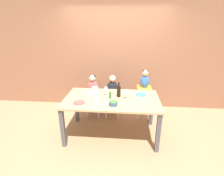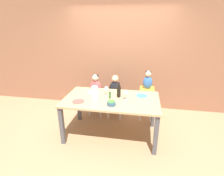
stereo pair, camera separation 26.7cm
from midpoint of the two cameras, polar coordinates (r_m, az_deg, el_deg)
The scene contains 18 objects.
ground_plane at distance 3.62m, azimuth 1.97°, elevation -14.75°, with size 14.00×14.00×0.00m, color #9E7A56.
wall_back at distance 4.39m, azimuth 4.79°, elevation 10.69°, with size 10.00×0.06×2.70m.
dining_table at distance 3.28m, azimuth 2.11°, elevation -4.95°, with size 1.76×0.99×0.78m.
chair_far_left at distance 4.14m, azimuth -3.36°, elevation -3.81°, with size 0.36×0.41×0.47m.
chair_far_center at distance 4.06m, azimuth 2.87°, elevation -4.27°, with size 0.36×0.41×0.47m.
chair_right_highchair at distance 3.98m, azimuth 13.13°, elevation -2.55°, with size 0.31×0.35×0.74m.
person_child_left at distance 4.01m, azimuth -3.46°, elevation 0.74°, with size 0.28×0.16×0.54m.
person_child_center at distance 3.93m, azimuth 2.96°, elevation 0.36°, with size 0.28×0.16×0.54m.
person_baby_right at distance 3.84m, azimuth 13.61°, elevation 2.97°, with size 0.19×0.14×0.41m.
wine_bottle at distance 3.27m, azimuth 4.57°, elevation -1.16°, with size 0.07×0.07×0.29m.
paper_towel_roll at distance 3.13m, azimuth -3.23°, elevation -1.81°, with size 0.11×0.11×0.26m.
wine_glass_near at distance 3.16m, azimuth 7.00°, elevation -1.64°, with size 0.08×0.08×0.19m.
wine_glass_far at distance 3.32m, azimuth 0.43°, elevation -0.39°, with size 0.08×0.08×0.19m.
salad_bowl_large at distance 2.96m, azimuth 2.38°, elevation -4.90°, with size 0.15×0.15×0.09m.
dinner_plate_front_left at distance 3.15m, azimuth -8.56°, elevation -4.35°, with size 0.21×0.21×0.01m.
dinner_plate_back_left at distance 3.52m, azimuth -4.09°, elevation -1.37°, with size 0.21×0.21×0.01m.
dinner_plate_back_right at distance 3.42m, azimuth 11.85°, elevation -2.45°, with size 0.21×0.21×0.01m.
condiment_bottle_hot_sauce at distance 3.21m, azimuth 1.67°, elevation -2.33°, with size 0.04×0.04×0.15m.
Camera 2 is at (0.53, -2.92, 2.09)m, focal length 28.00 mm.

